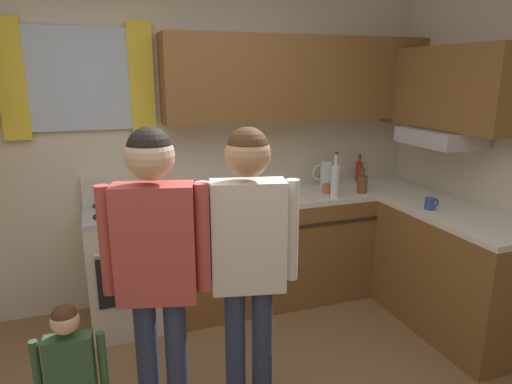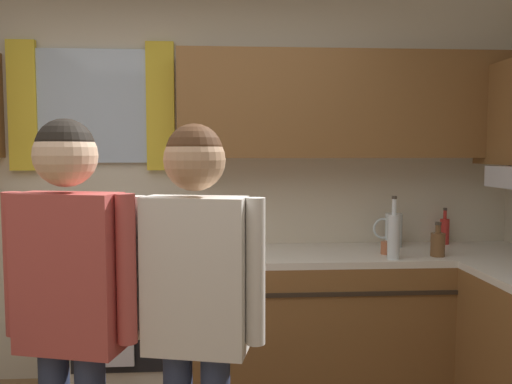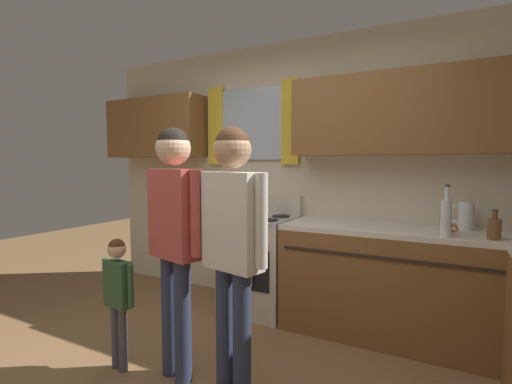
{
  "view_description": "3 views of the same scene",
  "coord_description": "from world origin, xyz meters",
  "px_view_note": "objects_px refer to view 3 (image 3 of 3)",
  "views": [
    {
      "loc": [
        -0.42,
        -1.74,
        1.86
      ],
      "look_at": [
        0.51,
        0.86,
        1.13
      ],
      "focal_mm": 31.68,
      "sensor_mm": 36.0,
      "label": 1
    },
    {
      "loc": [
        0.35,
        -1.56,
        1.52
      ],
      "look_at": [
        0.51,
        0.97,
        1.32
      ],
      "focal_mm": 35.79,
      "sensor_mm": 36.0,
      "label": 2
    },
    {
      "loc": [
        1.37,
        -1.57,
        1.41
      ],
      "look_at": [
        0.15,
        0.72,
        1.21
      ],
      "focal_mm": 26.1,
      "sensor_mm": 36.0,
      "label": 3
    }
  ],
  "objects_px": {
    "adult_in_plaid": "(233,231)",
    "small_child": "(118,288)",
    "water_pitcher": "(465,216)",
    "adult_holding_child": "(175,223)",
    "cup_terracotta": "(448,228)",
    "bottle_squat_brown": "(494,228)",
    "bottle_tall_clear": "(446,217)",
    "stove_oven": "(260,262)"
  },
  "relations": [
    {
      "from": "bottle_tall_clear",
      "to": "small_child",
      "type": "distance_m",
      "value": 2.3
    },
    {
      "from": "stove_oven",
      "to": "adult_holding_child",
      "type": "bearing_deg",
      "value": -88.05
    },
    {
      "from": "adult_holding_child",
      "to": "water_pitcher",
      "type": "bearing_deg",
      "value": 40.74
    },
    {
      "from": "stove_oven",
      "to": "adult_in_plaid",
      "type": "distance_m",
      "value": 1.49
    },
    {
      "from": "bottle_tall_clear",
      "to": "water_pitcher",
      "type": "distance_m",
      "value": 0.4
    },
    {
      "from": "bottle_squat_brown",
      "to": "adult_in_plaid",
      "type": "xyz_separation_m",
      "value": [
        -1.37,
        -1.12,
        0.04
      ]
    },
    {
      "from": "cup_terracotta",
      "to": "water_pitcher",
      "type": "distance_m",
      "value": 0.28
    },
    {
      "from": "water_pitcher",
      "to": "small_child",
      "type": "height_order",
      "value": "water_pitcher"
    },
    {
      "from": "bottle_squat_brown",
      "to": "small_child",
      "type": "bearing_deg",
      "value": -151.53
    },
    {
      "from": "cup_terracotta",
      "to": "small_child",
      "type": "distance_m",
      "value": 2.37
    },
    {
      "from": "adult_in_plaid",
      "to": "small_child",
      "type": "distance_m",
      "value": 0.97
    },
    {
      "from": "bottle_tall_clear",
      "to": "adult_in_plaid",
      "type": "height_order",
      "value": "adult_in_plaid"
    },
    {
      "from": "bottle_tall_clear",
      "to": "cup_terracotta",
      "type": "bearing_deg",
      "value": 85.72
    },
    {
      "from": "cup_terracotta",
      "to": "adult_in_plaid",
      "type": "height_order",
      "value": "adult_in_plaid"
    },
    {
      "from": "water_pitcher",
      "to": "adult_in_plaid",
      "type": "bearing_deg",
      "value": -129.81
    },
    {
      "from": "bottle_squat_brown",
      "to": "adult_holding_child",
      "type": "xyz_separation_m",
      "value": [
        -1.82,
        -1.1,
        0.05
      ]
    },
    {
      "from": "bottle_tall_clear",
      "to": "small_child",
      "type": "xyz_separation_m",
      "value": [
        -1.94,
        -1.15,
        -0.47
      ]
    },
    {
      "from": "bottle_squat_brown",
      "to": "adult_in_plaid",
      "type": "distance_m",
      "value": 1.77
    },
    {
      "from": "adult_holding_child",
      "to": "small_child",
      "type": "distance_m",
      "value": 0.63
    },
    {
      "from": "water_pitcher",
      "to": "bottle_squat_brown",
      "type": "bearing_deg",
      "value": -62.83
    },
    {
      "from": "water_pitcher",
      "to": "small_child",
      "type": "bearing_deg",
      "value": -143.39
    },
    {
      "from": "adult_holding_child",
      "to": "adult_in_plaid",
      "type": "xyz_separation_m",
      "value": [
        0.45,
        -0.02,
        -0.01
      ]
    },
    {
      "from": "bottle_squat_brown",
      "to": "stove_oven",
      "type": "bearing_deg",
      "value": 174.58
    },
    {
      "from": "bottle_squat_brown",
      "to": "cup_terracotta",
      "type": "height_order",
      "value": "bottle_squat_brown"
    },
    {
      "from": "water_pitcher",
      "to": "adult_holding_child",
      "type": "bearing_deg",
      "value": -139.26
    },
    {
      "from": "adult_in_plaid",
      "to": "small_child",
      "type": "height_order",
      "value": "adult_in_plaid"
    },
    {
      "from": "cup_terracotta",
      "to": "water_pitcher",
      "type": "bearing_deg",
      "value": 65.14
    },
    {
      "from": "adult_in_plaid",
      "to": "water_pitcher",
      "type": "bearing_deg",
      "value": 50.19
    },
    {
      "from": "stove_oven",
      "to": "adult_holding_child",
      "type": "xyz_separation_m",
      "value": [
        0.04,
        -1.28,
        0.56
      ]
    },
    {
      "from": "stove_oven",
      "to": "bottle_tall_clear",
      "type": "height_order",
      "value": "bottle_tall_clear"
    },
    {
      "from": "adult_in_plaid",
      "to": "small_child",
      "type": "bearing_deg",
      "value": -174.12
    },
    {
      "from": "bottle_tall_clear",
      "to": "water_pitcher",
      "type": "relative_size",
      "value": 1.67
    },
    {
      "from": "bottle_squat_brown",
      "to": "bottle_tall_clear",
      "type": "xyz_separation_m",
      "value": [
        -0.29,
        -0.06,
        0.06
      ]
    },
    {
      "from": "water_pitcher",
      "to": "adult_holding_child",
      "type": "height_order",
      "value": "adult_holding_child"
    },
    {
      "from": "stove_oven",
      "to": "adult_in_plaid",
      "type": "bearing_deg",
      "value": -69.19
    },
    {
      "from": "bottle_tall_clear",
      "to": "small_child",
      "type": "relative_size",
      "value": 0.4
    },
    {
      "from": "water_pitcher",
      "to": "adult_holding_child",
      "type": "distance_m",
      "value": 2.18
    },
    {
      "from": "bottle_squat_brown",
      "to": "water_pitcher",
      "type": "xyz_separation_m",
      "value": [
        -0.17,
        0.32,
        0.03
      ]
    },
    {
      "from": "adult_in_plaid",
      "to": "cup_terracotta",
      "type": "bearing_deg",
      "value": 47.75
    },
    {
      "from": "bottle_squat_brown",
      "to": "adult_in_plaid",
      "type": "relative_size",
      "value": 0.13
    },
    {
      "from": "bottle_squat_brown",
      "to": "bottle_tall_clear",
      "type": "bearing_deg",
      "value": -168.26
    },
    {
      "from": "bottle_tall_clear",
      "to": "adult_in_plaid",
      "type": "xyz_separation_m",
      "value": [
        -1.08,
        -1.06,
        -0.02
      ]
    }
  ]
}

